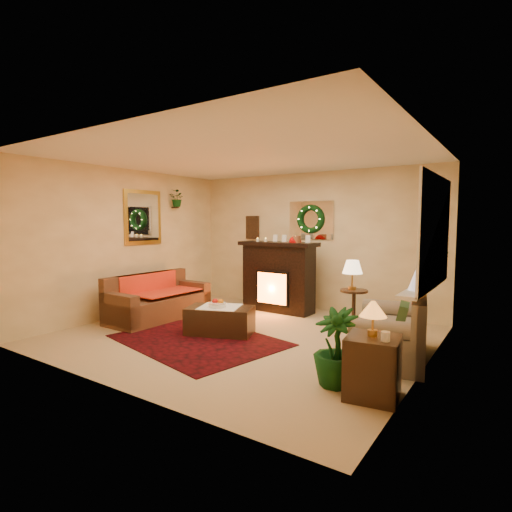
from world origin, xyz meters
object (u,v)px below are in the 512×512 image
Objects in this scene: fireplace at (278,282)px; sofa at (159,294)px; end_table_square at (373,370)px; coffee_table at (220,320)px; side_table_round at (354,305)px; loveseat at (390,324)px.

sofa is at bearing -128.91° from fireplace.
end_table_square is 0.61× the size of coffee_table.
fireplace is at bearing 173.52° from side_table_round.
fireplace is 1.84m from coffee_table.
loveseat reaches higher than coffee_table.
sofa is 1.85× the size of coffee_table.
loveseat is at bearing 4.48° from sofa.
loveseat is 1.56m from side_table_round.
sofa is at bearing -153.14° from side_table_round.
end_table_square is at bearing -44.13° from fireplace.
fireplace is (1.40, 1.66, 0.12)m from sofa.
fireplace is 1.38× the size of coffee_table.
coffee_table is at bearing 177.69° from loveseat.
side_table_round is (1.53, -0.17, -0.22)m from fireplace.
sofa is 3.29m from side_table_round.
fireplace is at bearing 138.37° from loveseat.
sofa is 4.17m from end_table_square.
sofa reaches higher than end_table_square.
coffee_table is (0.07, -1.81, -0.34)m from fireplace.
side_table_round is at bearing 27.98° from sofa.
loveseat is at bearing -53.75° from side_table_round.
side_table_round reaches higher than coffee_table.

